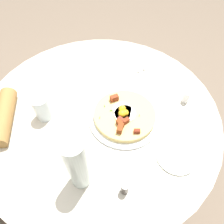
{
  "coord_description": "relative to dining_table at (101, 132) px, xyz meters",
  "views": [
    {
      "loc": [
        -0.0,
        -0.56,
        1.46
      ],
      "look_at": [
        0.05,
        -0.02,
        0.73
      ],
      "focal_mm": 34.91,
      "sensor_mm": 36.0,
      "label": 1
    }
  ],
  "objects": [
    {
      "name": "water_glass",
      "position": [
        -0.23,
        -0.0,
        0.22
      ],
      "size": [
        0.07,
        0.07,
        0.11
      ],
      "primitive_type": "cylinder",
      "color": "silver",
      "rests_on": "dining_table"
    },
    {
      "name": "pizza_plate",
      "position": [
        0.1,
        -0.04,
        0.17
      ],
      "size": [
        0.3,
        0.3,
        0.01
      ],
      "primitive_type": "cylinder",
      "color": "white",
      "rests_on": "dining_table"
    },
    {
      "name": "bread_plate",
      "position": [
        0.27,
        -0.24,
        0.17
      ],
      "size": [
        0.15,
        0.15,
        0.01
      ],
      "primitive_type": "cylinder",
      "color": "silver",
      "rests_on": "dining_table"
    },
    {
      "name": "water_bottle",
      "position": [
        -0.08,
        -0.29,
        0.29
      ],
      "size": [
        0.07,
        0.07,
        0.25
      ],
      "primitive_type": "cylinder",
      "color": "silver",
      "rests_on": "dining_table"
    },
    {
      "name": "dining_table",
      "position": [
        0.0,
        0.0,
        0.0
      ],
      "size": [
        1.03,
        1.03,
        0.71
      ],
      "color": "beige",
      "rests_on": "ground_plane"
    },
    {
      "name": "ground_plane",
      "position": [
        0.0,
        0.0,
        -0.54
      ],
      "size": [
        6.0,
        6.0,
        0.0
      ],
      "primitive_type": "plane",
      "color": "#6B5B4C"
    },
    {
      "name": "knife",
      "position": [
        0.17,
        0.3,
        0.17
      ],
      "size": [
        0.09,
        0.17,
        0.0
      ],
      "primitive_type": "cube",
      "rotation": [
        0.0,
        0.0,
        2.03
      ],
      "color": "silver",
      "rests_on": "napkin"
    },
    {
      "name": "breakfast_pizza",
      "position": [
        0.1,
        -0.05,
        0.19
      ],
      "size": [
        0.26,
        0.26,
        0.05
      ],
      "color": "tan",
      "rests_on": "pizza_plate"
    },
    {
      "name": "salt_shaker",
      "position": [
        0.38,
        0.02,
        0.19
      ],
      "size": [
        0.03,
        0.03,
        0.05
      ],
      "primitive_type": "cylinder",
      "color": "white",
      "rests_on": "dining_table"
    },
    {
      "name": "pepper_shaker",
      "position": [
        0.06,
        -0.34,
        0.19
      ],
      "size": [
        0.03,
        0.03,
        0.06
      ],
      "primitive_type": "cylinder",
      "color": "#3F3833",
      "rests_on": "dining_table"
    },
    {
      "name": "fork",
      "position": [
        0.2,
        0.32,
        0.17
      ],
      "size": [
        0.09,
        0.17,
        0.0
      ],
      "primitive_type": "cube",
      "rotation": [
        0.0,
        0.0,
        2.03
      ],
      "color": "silver",
      "rests_on": "napkin"
    },
    {
      "name": "napkin",
      "position": [
        0.19,
        0.31,
        0.17
      ],
      "size": [
        0.2,
        0.21,
        0.0
      ],
      "primitive_type": "cube",
      "rotation": [
        0.0,
        0.0,
        2.03
      ],
      "color": "white",
      "rests_on": "dining_table"
    }
  ]
}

